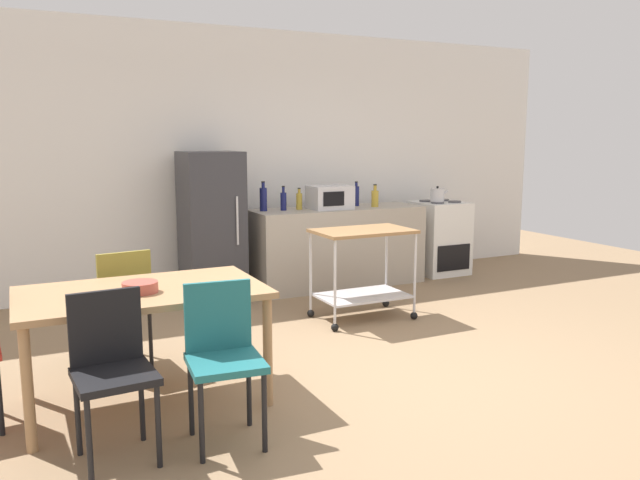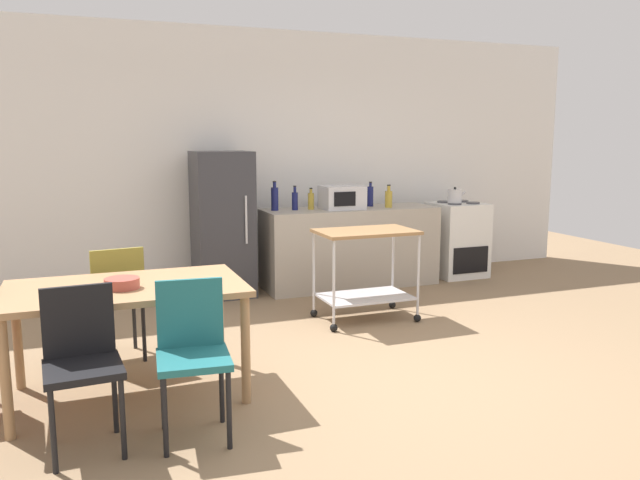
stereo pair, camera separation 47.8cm
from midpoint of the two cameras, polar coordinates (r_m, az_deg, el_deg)
ground_plane at (r=4.70m, az=8.47°, el=-11.93°), size 12.00×12.00×0.00m
back_wall at (r=7.34m, az=-3.72°, el=7.38°), size 8.40×0.12×2.90m
kitchen_counter at (r=7.22m, az=4.63°, el=-0.66°), size 2.00×0.64×0.90m
dining_table at (r=4.20m, az=-14.12°, el=-5.11°), size 1.50×0.90×0.75m
chair_olive at (r=4.92m, az=-15.40°, el=-4.87°), size 0.45×0.45×0.89m
chair_teal at (r=3.63m, az=-7.80°, el=-9.70°), size 0.44×0.44×0.89m
chair_black at (r=3.61m, az=-17.29°, el=-10.15°), size 0.42×0.42×0.89m
stove_oven at (r=7.96m, az=14.03°, el=0.05°), size 0.60×0.61×0.92m
refrigerator at (r=6.77m, az=-6.84°, el=1.43°), size 0.60×0.63×1.55m
kitchen_cart at (r=5.86m, az=6.49°, el=-1.80°), size 0.91×0.57×0.85m
bottle_soy_sauce at (r=6.88m, az=-2.16°, el=3.80°), size 0.08×0.08×0.32m
bottle_soda at (r=6.92m, az=-0.32°, el=3.61°), size 0.07×0.07×0.27m
bottle_olive_oil at (r=6.99m, az=1.13°, el=3.59°), size 0.07×0.07×0.24m
microwave at (r=7.04m, az=3.96°, el=3.87°), size 0.46×0.35×0.26m
bottle_sesame_oil at (r=7.35m, az=6.45°, el=4.00°), size 0.07×0.07×0.29m
bottle_vinegar at (r=7.26m, az=8.13°, el=3.75°), size 0.08×0.08×0.26m
fruit_bowl at (r=4.09m, az=-14.38°, el=-3.86°), size 0.22×0.22×0.07m
kettle at (r=7.74m, az=13.88°, el=3.90°), size 0.24×0.17×0.19m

